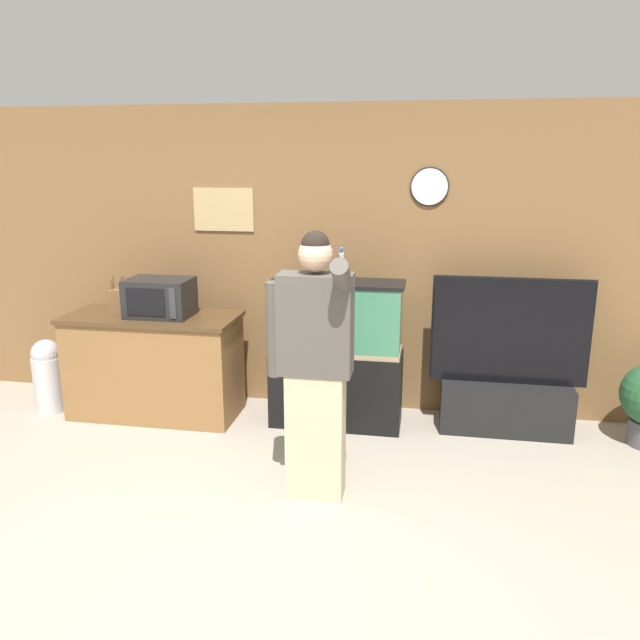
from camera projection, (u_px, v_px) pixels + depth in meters
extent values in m
plane|color=gray|center=(234.00, 566.00, 3.40)|extent=(18.00, 18.00, 0.00)
cube|color=brown|center=(315.00, 260.00, 5.39)|extent=(10.00, 0.06, 2.60)
cube|color=tan|center=(224.00, 210.00, 5.39)|extent=(0.53, 0.02, 0.37)
cylinder|color=white|center=(430.00, 187.00, 5.03)|extent=(0.29, 0.03, 0.29)
cylinder|color=black|center=(430.00, 187.00, 5.04)|extent=(0.31, 0.01, 0.31)
cube|color=brown|center=(155.00, 367.00, 5.33)|extent=(1.41, 0.59, 0.85)
cube|color=#48321C|center=(151.00, 317.00, 5.22)|extent=(1.45, 0.63, 0.03)
cube|color=black|center=(160.00, 297.00, 5.15)|extent=(0.52, 0.36, 0.31)
cube|color=black|center=(145.00, 302.00, 4.98)|extent=(0.32, 0.01, 0.22)
cube|color=#2D2D33|center=(172.00, 303.00, 4.94)|extent=(0.05, 0.01, 0.25)
cube|color=brown|center=(117.00, 301.00, 5.26)|extent=(0.13, 0.10, 0.20)
cylinder|color=brown|center=(111.00, 285.00, 5.24)|extent=(0.02, 0.02, 0.08)
cylinder|color=brown|center=(121.00, 284.00, 5.22)|extent=(0.02, 0.02, 0.11)
cylinder|color=brown|center=(113.00, 282.00, 5.27)|extent=(0.02, 0.02, 0.11)
cylinder|color=brown|center=(123.00, 283.00, 5.26)|extent=(0.02, 0.02, 0.11)
cube|color=black|center=(336.00, 388.00, 5.16)|extent=(1.07, 0.39, 0.63)
cube|color=#937F5B|center=(336.00, 350.00, 5.07)|extent=(1.04, 0.38, 0.04)
cube|color=#387556|center=(337.00, 317.00, 5.00)|extent=(1.03, 0.37, 0.57)
cube|color=black|center=(337.00, 283.00, 4.93)|extent=(1.07, 0.39, 0.03)
cube|color=black|center=(504.00, 406.00, 5.07)|extent=(1.02, 0.40, 0.41)
cube|color=black|center=(510.00, 332.00, 4.91)|extent=(1.21, 0.05, 0.84)
cube|color=black|center=(510.00, 331.00, 4.94)|extent=(1.24, 0.01, 0.87)
cube|color=#BCAD89|center=(316.00, 435.00, 4.03)|extent=(0.37, 0.21, 0.85)
cube|color=#4C4742|center=(316.00, 324.00, 3.84)|extent=(0.46, 0.22, 0.63)
sphere|color=tan|center=(315.00, 255.00, 3.74)|extent=(0.21, 0.21, 0.21)
sphere|color=black|center=(315.00, 245.00, 3.72)|extent=(0.17, 0.17, 0.17)
cylinder|color=#4C4742|center=(276.00, 329.00, 3.90)|extent=(0.12, 0.12, 0.60)
cylinder|color=#4C4742|center=(342.00, 279.00, 3.60)|extent=(0.11, 0.33, 0.28)
cylinder|color=white|center=(342.00, 262.00, 3.56)|extent=(0.02, 0.06, 0.11)
cylinder|color=#2856B2|center=(341.00, 252.00, 3.52)|extent=(0.02, 0.03, 0.05)
cylinder|color=#B7B7BC|center=(49.00, 384.00, 5.44)|extent=(0.26, 0.26, 0.49)
sphere|color=#ADADB2|center=(46.00, 354.00, 5.37)|extent=(0.25, 0.25, 0.25)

